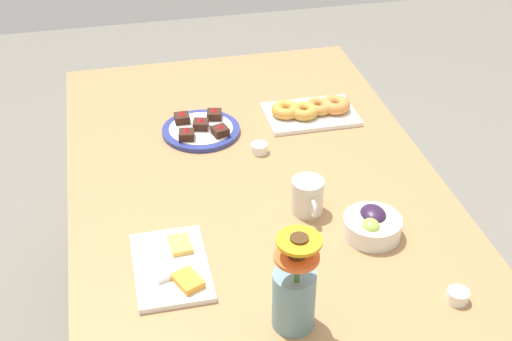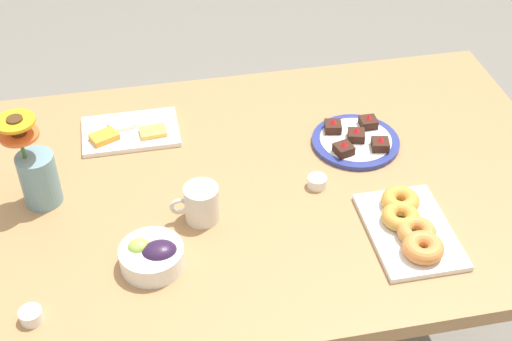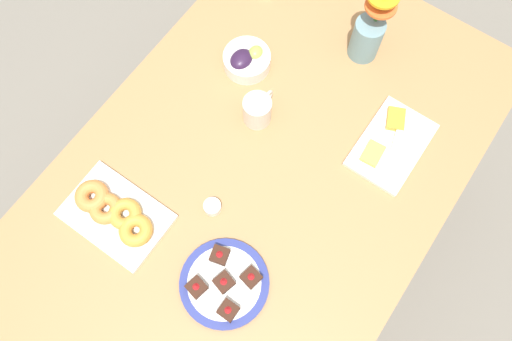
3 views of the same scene
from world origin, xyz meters
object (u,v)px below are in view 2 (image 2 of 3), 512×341
Objects in this scene: dining_table at (256,207)px; flower_vase at (37,173)px; jam_cup_honey at (317,182)px; grape_bowl at (152,256)px; coffee_mug at (201,203)px; cheese_platter at (129,132)px; dessert_plate at (356,140)px; croissant_platter at (410,227)px; jam_cup_berry at (31,315)px.

flower_vase reaches higher than dining_table.
jam_cup_honey is 0.68m from flower_vase.
coffee_mug is at bearing -134.60° from grape_bowl.
cheese_platter is 0.61m from dessert_plate.
dining_table is 0.55m from flower_vase.
croissant_platter is at bearing 161.25° from flower_vase.
dining_table is 11.21× the size of grape_bowl.
jam_cup_honey is 0.19× the size of flower_vase.
grape_bowl is at bearing 45.40° from coffee_mug.
jam_cup_berry is (0.85, 0.09, -0.01)m from croissant_platter.
jam_cup_honey is at bearing 173.19° from flower_vase.
jam_cup_honey is at bearing -50.76° from croissant_platter.
dining_table is 5.71× the size of croissant_platter.
grape_bowl is at bearing 39.42° from dining_table.
dessert_plate reaches higher than cheese_platter.
jam_cup_berry is at bearing 21.90° from grape_bowl.
dessert_plate reaches higher than jam_cup_honey.
dining_table is 33.33× the size of jam_cup_berry.
flower_vase is at bearing -6.81° from jam_cup_honey.
grape_bowl is 0.49m from cheese_platter.
dining_table is 0.18m from jam_cup_honey.
cheese_platter is 1.11× the size of dessert_plate.
dessert_plate is 0.82m from flower_vase.
dining_table is 33.33× the size of jam_cup_honey.
grape_bowl is 2.97× the size of jam_cup_berry.
coffee_mug reaches higher than jam_cup_berry.
dessert_plate is at bearing -155.33° from coffee_mug.
flower_vase is (0.82, 0.07, 0.08)m from dessert_plate.
cheese_platter is at bearing -39.85° from croissant_platter.
dining_table is at bearing -38.23° from croissant_platter.
grape_bowl is at bearing 132.75° from flower_vase.
cheese_platter is (0.02, -0.49, -0.02)m from grape_bowl.
jam_cup_berry is at bearing 22.95° from jam_cup_honey.
croissant_platter is 5.84× the size of jam_cup_berry.
dessert_plate is (-0.15, -0.15, -0.00)m from jam_cup_honey.
jam_cup_berry is (0.38, 0.23, -0.03)m from coffee_mug.
jam_cup_honey is (-0.45, 0.31, 0.01)m from cheese_platter.
dessert_plate is at bearing 164.87° from cheese_platter.
coffee_mug is 0.40m from cheese_platter.
coffee_mug is 0.45m from jam_cup_berry.
flower_vase reaches higher than cheese_platter.
grape_bowl reaches higher than cheese_platter.
croissant_platter is (-0.31, 0.25, 0.11)m from dining_table.
croissant_platter reaches higher than cheese_platter.
grape_bowl reaches higher than dessert_plate.
jam_cup_honey is (-0.15, 0.04, 0.10)m from dining_table.
flower_vase is at bearing 4.71° from dessert_plate.
flower_vase reaches higher than croissant_platter.
dining_table is 6.82× the size of dessert_plate.
flower_vase is at bearing -47.25° from grape_bowl.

